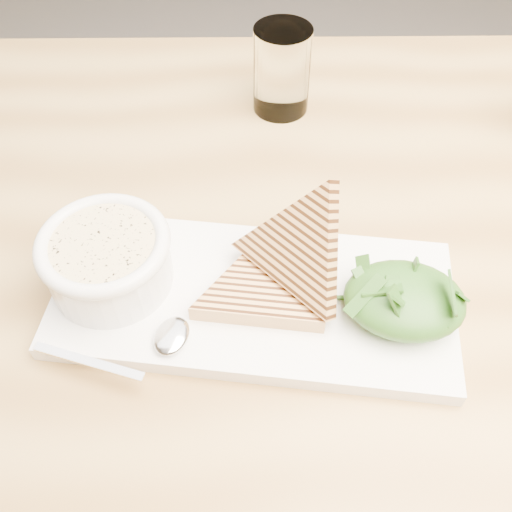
# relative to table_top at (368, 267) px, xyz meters

# --- Properties ---
(table_top) EXTENTS (1.42, 1.04, 0.04)m
(table_top) POSITION_rel_table_top_xyz_m (0.00, 0.00, 0.00)
(table_top) COLOR #AD8649
(table_top) RESTS_ON ground
(table_leg_bl) EXTENTS (0.06, 0.06, 0.73)m
(table_leg_bl) POSITION_rel_table_top_xyz_m (-0.61, 0.39, -0.39)
(table_leg_bl) COLOR #AD8649
(table_leg_bl) RESTS_ON ground
(platter) EXTENTS (0.39, 0.18, 0.02)m
(platter) POSITION_rel_table_top_xyz_m (-0.12, -0.08, 0.03)
(platter) COLOR white
(platter) RESTS_ON table_top
(soup_bowl) EXTENTS (0.12, 0.12, 0.05)m
(soup_bowl) POSITION_rel_table_top_xyz_m (-0.26, -0.07, 0.06)
(soup_bowl) COLOR white
(soup_bowl) RESTS_ON platter
(soup) EXTENTS (0.10, 0.10, 0.01)m
(soup) POSITION_rel_table_top_xyz_m (-0.26, -0.07, 0.09)
(soup) COLOR #D8C084
(soup) RESTS_ON soup_bowl
(bowl_rim) EXTENTS (0.13, 0.13, 0.01)m
(bowl_rim) POSITION_rel_table_top_xyz_m (-0.26, -0.07, 0.09)
(bowl_rim) COLOR white
(bowl_rim) RESTS_ON soup_bowl
(sandwich_flat) EXTENTS (0.15, 0.15, 0.02)m
(sandwich_flat) POSITION_rel_table_top_xyz_m (-0.11, -0.08, 0.05)
(sandwich_flat) COLOR tan
(sandwich_flat) RESTS_ON platter
(sandwich_lean) EXTENTS (0.21, 0.21, 0.16)m
(sandwich_lean) POSITION_rel_table_top_xyz_m (-0.08, -0.05, 0.09)
(sandwich_lean) COLOR tan
(sandwich_lean) RESTS_ON sandwich_flat
(salad_base) EXTENTS (0.11, 0.09, 0.04)m
(salad_base) POSITION_rel_table_top_xyz_m (0.02, -0.08, 0.06)
(salad_base) COLOR #164A13
(salad_base) RESTS_ON platter
(arugula_pile) EXTENTS (0.11, 0.10, 0.05)m
(arugula_pile) POSITION_rel_table_top_xyz_m (0.02, -0.08, 0.06)
(arugula_pile) COLOR #3C6321
(arugula_pile) RESTS_ON platter
(spoon_bowl) EXTENTS (0.04, 0.05, 0.01)m
(spoon_bowl) POSITION_rel_table_top_xyz_m (-0.18, -0.14, 0.04)
(spoon_bowl) COLOR silver
(spoon_bowl) RESTS_ON platter
(spoon_handle) EXTENTS (0.11, 0.03, 0.00)m
(spoon_handle) POSITION_rel_table_top_xyz_m (-0.25, -0.17, 0.04)
(spoon_handle) COLOR silver
(spoon_handle) RESTS_ON platter
(glass_near) EXTENTS (0.07, 0.07, 0.11)m
(glass_near) POSITION_rel_table_top_xyz_m (-0.12, 0.25, 0.08)
(glass_near) COLOR white
(glass_near) RESTS_ON table_top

